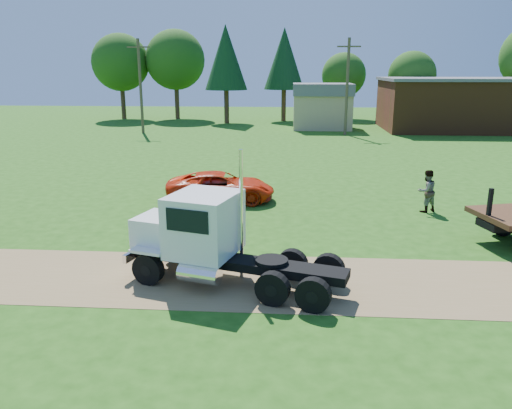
{
  "coord_description": "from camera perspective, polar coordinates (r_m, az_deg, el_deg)",
  "views": [
    {
      "loc": [
        0.76,
        -14.07,
        6.3
      ],
      "look_at": [
        -0.44,
        2.99,
        1.6
      ],
      "focal_mm": 35.0,
      "sensor_mm": 36.0,
      "label": 1
    }
  ],
  "objects": [
    {
      "name": "white_semi_tractor",
      "position": [
        15.1,
        -5.68,
        -3.76
      ],
      "size": [
        6.79,
        3.85,
        4.02
      ],
      "rotation": [
        0.0,
        0.0,
        -0.29
      ],
      "color": "black",
      "rests_on": "ground"
    },
    {
      "name": "tree_row",
      "position": [
        62.27,
        4.73,
        15.9
      ],
      "size": [
        56.23,
        11.57,
        11.33
      ],
      "color": "#362416",
      "rests_on": "ground"
    },
    {
      "name": "orange_pickup",
      "position": [
        24.25,
        -4.07,
        2.03
      ],
      "size": [
        5.4,
        2.9,
        1.44
      ],
      "primitive_type": "imported",
      "rotation": [
        0.0,
        0.0,
        1.67
      ],
      "color": "red",
      "rests_on": "ground"
    },
    {
      "name": "utility_poles",
      "position": [
        49.38,
        10.38,
        13.29
      ],
      "size": [
        42.2,
        0.28,
        9.0
      ],
      "color": "#4D3D2B",
      "rests_on": "ground"
    },
    {
      "name": "tan_shed",
      "position": [
        54.31,
        7.57,
        11.15
      ],
      "size": [
        6.2,
        5.4,
        4.7
      ],
      "color": "tan",
      "rests_on": "ground"
    },
    {
      "name": "brick_building",
      "position": [
        56.87,
        22.05,
        10.61
      ],
      "size": [
        15.4,
        10.4,
        5.3
      ],
      "color": "brown",
      "rests_on": "ground"
    },
    {
      "name": "ground",
      "position": [
        15.44,
        0.85,
        -8.72
      ],
      "size": [
        140.0,
        140.0,
        0.0
      ],
      "primitive_type": "plane",
      "color": "#1F4C10",
      "rests_on": "ground"
    },
    {
      "name": "spectator_b",
      "position": [
        23.64,
        18.91,
        1.46
      ],
      "size": [
        1.16,
        1.06,
        1.91
      ],
      "primitive_type": "imported",
      "rotation": [
        0.0,
        0.0,
        3.6
      ],
      "color": "#999999",
      "rests_on": "ground"
    },
    {
      "name": "dirt_track",
      "position": [
        15.44,
        0.85,
        -8.7
      ],
      "size": [
        120.0,
        4.2,
        0.01
      ],
      "primitive_type": "cube",
      "color": "olive",
      "rests_on": "ground"
    }
  ]
}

